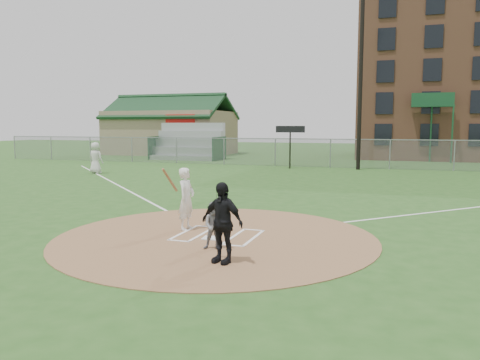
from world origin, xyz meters
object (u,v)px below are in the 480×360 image
(home_plate, at_px, (211,238))
(umpire, at_px, (222,222))
(batter_at_plate, at_px, (186,199))
(catcher, at_px, (215,226))
(ondeck_player, at_px, (96,158))

(home_plate, bearing_deg, umpire, -61.33)
(home_plate, height_order, batter_at_plate, batter_at_plate)
(umpire, bearing_deg, home_plate, 133.26)
(catcher, relative_size, ondeck_player, 0.59)
(home_plate, relative_size, ondeck_player, 0.21)
(home_plate, xyz_separation_m, ondeck_player, (-13.10, 13.43, 0.93))
(catcher, xyz_separation_m, ondeck_player, (-13.59, 14.37, 0.38))
(catcher, xyz_separation_m, umpire, (0.55, -0.96, 0.30))
(home_plate, distance_m, umpire, 2.32)
(umpire, height_order, batter_at_plate, batter_at_plate)
(ondeck_player, height_order, batter_at_plate, ondeck_player)
(batter_at_plate, bearing_deg, catcher, -48.39)
(catcher, bearing_deg, ondeck_player, 115.03)
(umpire, xyz_separation_m, ondeck_player, (-14.14, 15.32, 0.07))
(umpire, xyz_separation_m, batter_at_plate, (-2.09, 2.68, 0.01))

